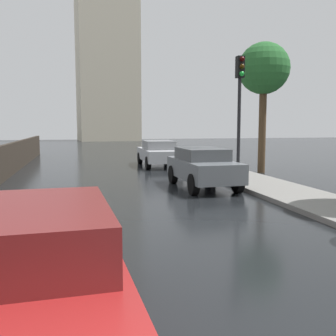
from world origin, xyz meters
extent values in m
cube|color=#B2B5BA|center=(2.84, 19.49, 0.63)|extent=(1.78, 4.42, 0.60)
cube|color=gray|center=(2.84, 19.31, 1.16)|extent=(1.53, 2.01, 0.45)
cylinder|color=black|center=(2.09, 20.96, 0.33)|extent=(0.23, 0.66, 0.65)
cylinder|color=black|center=(3.65, 20.93, 0.33)|extent=(0.23, 0.66, 0.65)
cylinder|color=black|center=(2.04, 18.06, 0.33)|extent=(0.23, 0.66, 0.65)
cylinder|color=black|center=(3.60, 18.03, 0.33)|extent=(0.23, 0.66, 0.65)
cube|color=slate|center=(2.92, 12.04, 0.66)|extent=(1.70, 3.91, 0.65)
cube|color=#494D50|center=(2.92, 12.18, 1.19)|extent=(1.48, 2.11, 0.41)
cylinder|color=black|center=(2.15, 13.31, 0.34)|extent=(0.23, 0.68, 0.68)
cylinder|color=black|center=(3.66, 13.33, 0.34)|extent=(0.23, 0.68, 0.68)
cylinder|color=black|center=(2.18, 10.74, 0.34)|extent=(0.23, 0.68, 0.68)
cylinder|color=black|center=(3.69, 10.77, 0.34)|extent=(0.23, 0.68, 0.68)
cube|color=maroon|center=(-1.89, 3.10, 0.61)|extent=(1.98, 3.88, 0.61)
cube|color=maroon|center=(-1.89, 3.05, 1.17)|extent=(1.70, 2.13, 0.51)
cylinder|color=black|center=(-1.10, 4.39, 0.31)|extent=(0.24, 0.63, 0.62)
cylinder|color=black|center=(4.27, 12.08, 2.00)|extent=(0.12, 0.12, 3.72)
cube|color=black|center=(4.27, 12.08, 4.24)|extent=(0.26, 0.26, 0.75)
sphere|color=#360503|center=(4.27, 11.91, 4.49)|extent=(0.17, 0.17, 0.17)
sphere|color=#392405|center=(4.27, 11.91, 4.24)|extent=(0.17, 0.17, 0.17)
sphere|color=green|center=(4.27, 11.91, 3.99)|extent=(0.17, 0.17, 0.17)
cylinder|color=#4C3823|center=(6.99, 15.66, 1.98)|extent=(0.34, 0.34, 3.97)
sphere|color=#28662D|center=(6.99, 15.66, 4.79)|extent=(2.35, 2.35, 2.35)
cube|color=beige|center=(2.93, 55.78, 13.96)|extent=(8.72, 8.50, 27.92)
camera|label=1|loc=(-1.36, -0.84, 2.21)|focal=41.26mm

